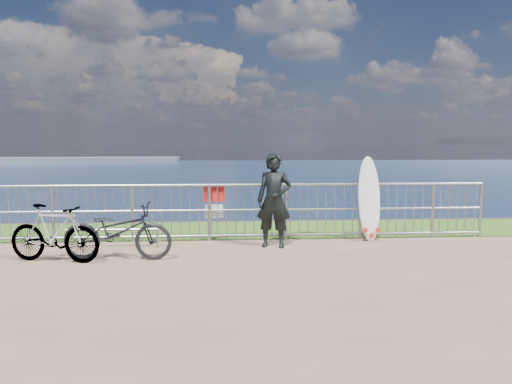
{
  "coord_description": "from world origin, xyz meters",
  "views": [
    {
      "loc": [
        -0.28,
        -8.12,
        1.95
      ],
      "look_at": [
        0.38,
        1.2,
        1.0
      ],
      "focal_mm": 35.0,
      "sensor_mm": 36.0,
      "label": 1
    }
  ],
  "objects": [
    {
      "name": "seascape",
      "position": [
        -43.75,
        147.49,
        -4.03
      ],
      "size": [
        260.0,
        260.0,
        5.0
      ],
      "color": "brown",
      "rests_on": "ground"
    },
    {
      "name": "surfer",
      "position": [
        0.7,
        0.93,
        0.87
      ],
      "size": [
        0.71,
        0.56,
        1.74
      ],
      "primitive_type": "imported",
      "rotation": [
        0.0,
        0.0,
        -0.24
      ],
      "color": "black",
      "rests_on": "ground"
    },
    {
      "name": "bike_rack",
      "position": [
        -2.23,
        1.05,
        0.3
      ],
      "size": [
        1.74,
        0.05,
        0.36
      ],
      "color": "gray",
      "rests_on": "ground"
    },
    {
      "name": "bicycle_far",
      "position": [
        -2.97,
        0.03,
        0.47
      ],
      "size": [
        1.64,
        0.84,
        0.95
      ],
      "primitive_type": "imported",
      "rotation": [
        0.0,
        0.0,
        1.31
      ],
      "color": "black",
      "rests_on": "ground"
    },
    {
      "name": "railing",
      "position": [
        0.01,
        1.6,
        0.58
      ],
      "size": [
        10.06,
        0.1,
        1.13
      ],
      "color": "gray",
      "rests_on": "ground"
    },
    {
      "name": "bicycle_near",
      "position": [
        -1.99,
        0.14,
        0.47
      ],
      "size": [
        1.85,
        0.8,
        0.95
      ],
      "primitive_type": "imported",
      "rotation": [
        0.0,
        0.0,
        1.48
      ],
      "color": "black",
      "rests_on": "ground"
    },
    {
      "name": "surfboard",
      "position": [
        2.64,
        1.44,
        0.77
      ],
      "size": [
        0.44,
        0.4,
        1.67
      ],
      "color": "white",
      "rests_on": "ground"
    },
    {
      "name": "grass_strip",
      "position": [
        0.0,
        2.7,
        0.01
      ],
      "size": [
        120.0,
        120.0,
        0.0
      ],
      "primitive_type": "plane",
      "color": "#32641B",
      "rests_on": "ground"
    }
  ]
}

